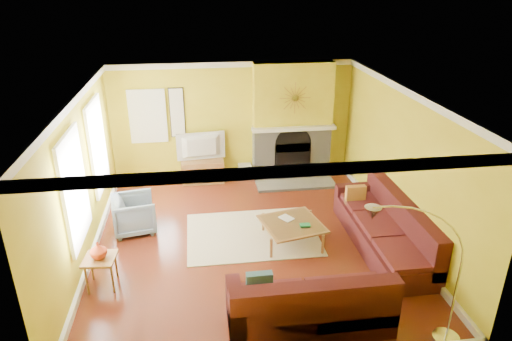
{
  "coord_description": "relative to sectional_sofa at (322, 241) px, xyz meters",
  "views": [
    {
      "loc": [
        -0.84,
        -7.07,
        4.45
      ],
      "look_at": [
        0.18,
        0.4,
        1.2
      ],
      "focal_mm": 32.0,
      "sensor_mm": 36.0,
      "label": 1
    }
  ],
  "objects": [
    {
      "name": "sectional_sofa",
      "position": [
        0.0,
        0.0,
        0.0
      ],
      "size": [
        3.31,
        3.6,
        0.9
      ],
      "primitive_type": null,
      "color": "#48171A",
      "rests_on": "floor"
    },
    {
      "name": "ceiling",
      "position": [
        -1.1,
        0.9,
        2.26
      ],
      "size": [
        5.5,
        6.0,
        0.02
      ],
      "primitive_type": "cube",
      "color": "white",
      "rests_on": "ground"
    },
    {
      "name": "crown_molding",
      "position": [
        -1.1,
        0.9,
        2.19
      ],
      "size": [
        5.5,
        6.0,
        0.12
      ],
      "primitive_type": null,
      "color": "white",
      "rests_on": "ceiling"
    },
    {
      "name": "window_left_near",
      "position": [
        -3.82,
        2.2,
        1.05
      ],
      "size": [
        0.06,
        1.22,
        1.72
      ],
      "primitive_type": "cube",
      "color": "white",
      "rests_on": "wall_left"
    },
    {
      "name": "wall_back",
      "position": [
        -1.1,
        3.91,
        0.9
      ],
      "size": [
        5.5,
        0.02,
        2.7
      ],
      "primitive_type": "cube",
      "color": "gold",
      "rests_on": "ground"
    },
    {
      "name": "wall_left",
      "position": [
        -3.86,
        0.9,
        0.9
      ],
      "size": [
        0.02,
        6.0,
        2.7
      ],
      "primitive_type": "cube",
      "color": "gold",
      "rests_on": "ground"
    },
    {
      "name": "side_table",
      "position": [
        -3.5,
        -0.1,
        -0.19
      ],
      "size": [
        0.51,
        0.51,
        0.51
      ],
      "primitive_type": null,
      "rotation": [
        0.0,
        0.0,
        -0.09
      ],
      "color": "olive",
      "rests_on": "floor"
    },
    {
      "name": "mantel",
      "position": [
        0.25,
        3.46,
        0.8
      ],
      "size": [
        1.92,
        0.22,
        0.08
      ],
      "primitive_type": "cube",
      "color": "white",
      "rests_on": "fireplace"
    },
    {
      "name": "wall_front",
      "position": [
        -1.1,
        -2.11,
        0.9
      ],
      "size": [
        5.5,
        0.02,
        2.7
      ],
      "primitive_type": "cube",
      "color": "gold",
      "rests_on": "ground"
    },
    {
      "name": "hearth",
      "position": [
        0.25,
        3.15,
        -0.42
      ],
      "size": [
        1.8,
        0.7,
        0.06
      ],
      "primitive_type": "cube",
      "color": "gray",
      "rests_on": "floor"
    },
    {
      "name": "window_back",
      "position": [
        -3.0,
        3.86,
        1.1
      ],
      "size": [
        0.82,
        0.06,
        1.22
      ],
      "primitive_type": "cube",
      "color": "white",
      "rests_on": "wall_back"
    },
    {
      "name": "book",
      "position": [
        -0.49,
        0.85,
        -0.04
      ],
      "size": [
        0.3,
        0.31,
        0.02
      ],
      "primitive_type": "imported",
      "rotation": [
        0.0,
        0.0,
        0.59
      ],
      "color": "white",
      "rests_on": "coffee_table"
    },
    {
      "name": "arc_lamp",
      "position": [
        0.62,
        -1.9,
        0.58
      ],
      "size": [
        1.32,
        0.36,
        2.07
      ],
      "primitive_type": null,
      "color": "silver",
      "rests_on": "floor"
    },
    {
      "name": "coffee_table",
      "position": [
        -0.34,
        0.75,
        -0.25
      ],
      "size": [
        1.19,
        1.19,
        0.4
      ],
      "primitive_type": null,
      "rotation": [
        0.0,
        0.0,
        0.22
      ],
      "color": "white",
      "rests_on": "floor"
    },
    {
      "name": "window_left_far",
      "position": [
        -3.82,
        0.3,
        1.05
      ],
      "size": [
        0.06,
        1.22,
        1.72
      ],
      "primitive_type": "cube",
      "color": "white",
      "rests_on": "wall_left"
    },
    {
      "name": "floor",
      "position": [
        -1.1,
        0.9,
        -0.46
      ],
      "size": [
        5.5,
        6.0,
        0.02
      ],
      "primitive_type": "cube",
      "color": "maroon",
      "rests_on": "ground"
    },
    {
      "name": "vase",
      "position": [
        -3.5,
        -0.1,
        0.2
      ],
      "size": [
        0.28,
        0.28,
        0.27
      ],
      "primitive_type": "imported",
      "rotation": [
        0.0,
        0.0,
        -0.09
      ],
      "color": "#D44320",
      "rests_on": "side_table"
    },
    {
      "name": "baseboard",
      "position": [
        -1.1,
        0.9,
        -0.39
      ],
      "size": [
        5.5,
        6.0,
        0.12
      ],
      "primitive_type": null,
      "color": "white",
      "rests_on": "floor"
    },
    {
      "name": "armchair",
      "position": [
        -3.17,
        1.54,
        -0.1
      ],
      "size": [
        0.88,
        0.87,
        0.7
      ],
      "primitive_type": "imported",
      "rotation": [
        0.0,
        0.0,
        1.74
      ],
      "color": "slate",
      "rests_on": "floor"
    },
    {
      "name": "rug",
      "position": [
        -1.01,
        1.1,
        -0.44
      ],
      "size": [
        2.4,
        1.8,
        0.02
      ],
      "primitive_type": "cube",
      "color": "beige",
      "rests_on": "floor"
    },
    {
      "name": "media_console",
      "position": [
        -1.85,
        3.59,
        -0.18
      ],
      "size": [
        0.97,
        0.44,
        0.53
      ],
      "primitive_type": "cube",
      "color": "olive",
      "rests_on": "floor"
    },
    {
      "name": "fireplace",
      "position": [
        0.25,
        3.7,
        0.9
      ],
      "size": [
        1.8,
        0.4,
        2.7
      ],
      "primitive_type": null,
      "color": "gray",
      "rests_on": "floor"
    },
    {
      "name": "wall_right",
      "position": [
        1.66,
        0.9,
        0.9
      ],
      "size": [
        0.02,
        6.0,
        2.7
      ],
      "primitive_type": "cube",
      "color": "gold",
      "rests_on": "ground"
    },
    {
      "name": "wall_art",
      "position": [
        -2.35,
        3.87,
        1.15
      ],
      "size": [
        0.34,
        0.04,
        1.14
      ],
      "primitive_type": "cube",
      "color": "white",
      "rests_on": "wall_back"
    },
    {
      "name": "sunburst",
      "position": [
        0.25,
        3.47,
        1.5
      ],
      "size": [
        0.7,
        0.04,
        0.7
      ],
      "primitive_type": null,
      "color": "olive",
      "rests_on": "fireplace"
    },
    {
      "name": "subwoofer",
      "position": [
        -0.85,
        3.72,
        -0.3
      ],
      "size": [
        0.31,
        0.31,
        0.31
      ],
      "primitive_type": "cube",
      "color": "white",
      "rests_on": "floor"
    },
    {
      "name": "tv",
      "position": [
        -1.85,
        3.59,
        0.4
      ],
      "size": [
        1.12,
        0.27,
        0.64
      ],
      "primitive_type": "imported",
      "rotation": [
        0.0,
        0.0,
        3.26
      ],
      "color": "black",
      "rests_on": "media_console"
    }
  ]
}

